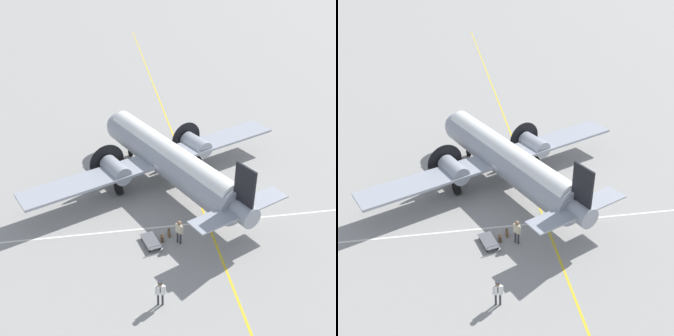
# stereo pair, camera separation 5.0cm
# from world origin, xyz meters

# --- Properties ---
(ground_plane) EXTENTS (300.00, 300.00, 0.00)m
(ground_plane) POSITION_xyz_m (0.00, 0.00, 0.00)
(ground_plane) COLOR gray
(apron_line_eastwest) EXTENTS (120.00, 0.16, 0.01)m
(apron_line_eastwest) POSITION_xyz_m (0.00, 2.07, 0.00)
(apron_line_eastwest) COLOR gold
(apron_line_eastwest) RESTS_ON ground_plane
(apron_line_northsouth) EXTENTS (0.16, 120.00, 0.01)m
(apron_line_northsouth) POSITION_xyz_m (5.39, 0.00, 0.00)
(apron_line_northsouth) COLOR silver
(apron_line_northsouth) RESTS_ON ground_plane
(airliner_main) EXTENTS (18.65, 22.33, 5.96)m
(airliner_main) POSITION_xyz_m (-0.40, -0.18, 2.58)
(airliner_main) COLOR #9399A3
(airliner_main) RESTS_ON ground_plane
(crew_foreground) EXTENTS (0.34, 0.61, 1.81)m
(crew_foreground) POSITION_xyz_m (12.48, -2.41, 1.13)
(crew_foreground) COLOR #2D2D33
(crew_foreground) RESTS_ON ground_plane
(passenger_boarding) EXTENTS (0.50, 0.45, 1.85)m
(passenger_boarding) POSITION_xyz_m (7.30, -0.39, 1.13)
(passenger_boarding) COLOR #2D2D33
(passenger_boarding) RESTS_ON ground_plane
(suitcase_near_door) EXTENTS (0.46, 0.14, 0.54)m
(suitcase_near_door) POSITION_xyz_m (6.46, -0.94, 0.25)
(suitcase_near_door) COLOR brown
(suitcase_near_door) RESTS_ON ground_plane
(suitcase_upright_spare) EXTENTS (0.35, 0.16, 0.55)m
(suitcase_upright_spare) POSITION_xyz_m (6.96, -1.50, 0.26)
(suitcase_upright_spare) COLOR #47331E
(suitcase_upright_spare) RESTS_ON ground_plane
(baggage_cart) EXTENTS (2.01, 1.36, 0.56)m
(baggage_cart) POSITION_xyz_m (7.16, -2.31, 0.27)
(baggage_cart) COLOR #56565B
(baggage_cart) RESTS_ON ground_plane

